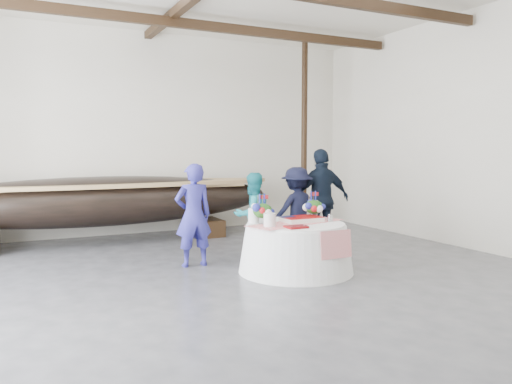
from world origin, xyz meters
name	(u,v)px	position (x,y,z in m)	size (l,w,h in m)	color
floor	(273,306)	(0.00, 0.00, 0.00)	(10.00, 12.00, 0.01)	#3D3D42
wall_back	(148,133)	(0.00, 6.00, 2.25)	(10.00, 0.02, 4.50)	silver
longboat_display	(103,201)	(-1.19, 5.01, 0.87)	(7.24, 1.45, 1.36)	black
banquet_table	(296,247)	(1.12, 1.35, 0.38)	(1.78, 1.78, 0.76)	white
tabletop_items	(288,213)	(1.06, 1.49, 0.91)	(1.73, 1.02, 0.40)	red
guest_woman_blue	(193,215)	(-0.18, 2.41, 0.84)	(0.61, 0.40, 1.67)	navy
guest_woman_teal	(252,215)	(0.98, 2.61, 0.74)	(0.72, 0.56, 1.49)	teal
guest_man_left	(297,210)	(1.89, 2.63, 0.79)	(1.01, 0.58, 1.57)	black
guest_man_right	(322,199)	(2.44, 2.63, 0.95)	(1.12, 0.46, 1.91)	black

